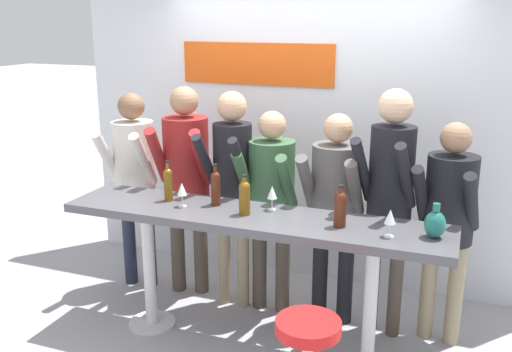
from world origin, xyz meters
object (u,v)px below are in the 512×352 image
(person_right, at_px, (390,184))
(decorative_vase, at_px, (435,224))
(person_center_right, at_px, (335,197))
(wine_bottle_0, at_px, (340,207))
(person_center_left, at_px, (232,174))
(wine_glass_1, at_px, (390,218))
(wine_glass_2, at_px, (272,193))
(person_far_left, at_px, (134,169))
(person_center, at_px, (271,191))
(person_left, at_px, (186,169))
(wine_bottle_1, at_px, (216,187))
(wine_bottle_2, at_px, (168,183))
(wine_glass_0, at_px, (182,190))
(person_far_right, at_px, (449,211))
(tasting_table, at_px, (252,235))

(person_right, distance_m, decorative_vase, 0.64)
(person_center_right, xyz_separation_m, wine_bottle_0, (0.17, -0.59, 0.13))
(person_center_right, height_order, person_right, person_right)
(wine_bottle_0, bearing_deg, person_center_left, 150.82)
(wine_glass_1, distance_m, wine_glass_2, 0.86)
(person_far_left, distance_m, person_center, 1.24)
(wine_bottle_0, height_order, wine_glass_2, wine_bottle_0)
(wine_glass_1, bearing_deg, person_left, 158.28)
(person_far_left, relative_size, person_right, 0.93)
(wine_bottle_1, bearing_deg, wine_glass_2, 5.38)
(person_center, bearing_deg, person_center_right, 0.41)
(wine_bottle_0, xyz_separation_m, wine_bottle_2, (-1.29, 0.08, 0.01))
(person_left, distance_m, wine_bottle_2, 0.57)
(person_center_right, height_order, wine_bottle_0, person_center_right)
(wine_bottle_2, bearing_deg, person_left, 104.63)
(wine_bottle_0, bearing_deg, decorative_vase, 1.96)
(person_center_right, xyz_separation_m, person_right, (0.40, -0.05, 0.16))
(wine_glass_1, bearing_deg, wine_bottle_2, 174.75)
(person_left, bearing_deg, wine_glass_0, -74.59)
(person_center_left, height_order, wine_glass_1, person_center_left)
(person_center, height_order, person_right, person_right)
(person_right, distance_m, person_far_right, 0.44)
(person_far_left, distance_m, wine_bottle_0, 2.00)
(decorative_vase, bearing_deg, wine_bottle_2, 178.07)
(person_center, height_order, wine_glass_2, person_center)
(person_right, height_order, wine_bottle_0, person_right)
(person_far_right, distance_m, wine_glass_1, 0.74)
(person_center_left, height_order, wine_glass_2, person_center_left)
(person_center, bearing_deg, person_right, -2.90)
(wine_glass_1, bearing_deg, person_center_left, 154.82)
(tasting_table, bearing_deg, person_far_left, 156.07)
(wine_glass_2, bearing_deg, person_far_right, 20.70)
(wine_bottle_0, height_order, wine_bottle_1, wine_bottle_1)
(person_right, height_order, wine_glass_0, person_right)
(person_center_right, distance_m, wine_bottle_0, 0.63)
(person_far_right, bearing_deg, person_far_left, -170.51)
(person_center, xyz_separation_m, wine_bottle_2, (-0.62, -0.50, 0.14))
(wine_bottle_0, bearing_deg, wine_bottle_2, 176.31)
(wine_glass_0, bearing_deg, person_center_right, 31.80)
(person_center, height_order, wine_glass_0, person_center)
(person_center, relative_size, wine_glass_0, 9.24)
(person_left, distance_m, wine_glass_1, 1.89)
(person_center_right, height_order, wine_glass_0, person_center_right)
(tasting_table, height_order, wine_glass_2, wine_glass_2)
(person_far_right, bearing_deg, person_left, -171.69)
(person_right, xyz_separation_m, wine_bottle_0, (-0.23, -0.55, -0.03))
(tasting_table, relative_size, decorative_vase, 12.26)
(person_center, relative_size, person_far_right, 1.00)
(tasting_table, relative_size, wine_glass_1, 15.23)
(wine_bottle_0, bearing_deg, tasting_table, 178.16)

